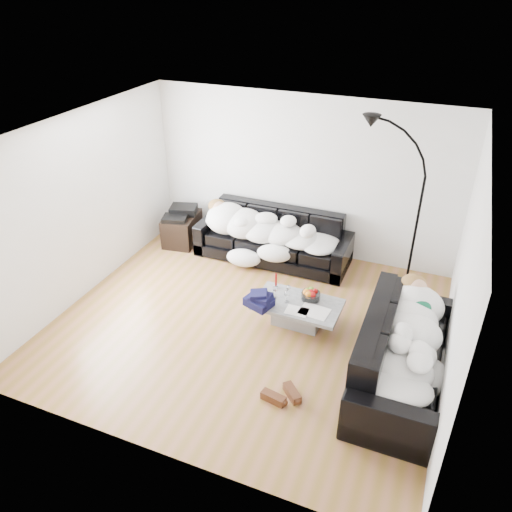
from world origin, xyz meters
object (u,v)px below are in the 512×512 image
at_px(wine_glass_b, 275,292).
at_px(stereo, 181,212).
at_px(wine_glass_c, 287,296).
at_px(candle_right, 276,281).
at_px(fruit_bowl, 311,294).
at_px(sleeper_right, 407,338).
at_px(av_cabinet, 182,229).
at_px(floor_lamp, 416,226).
at_px(sleeper_back, 272,225).
at_px(sofa_right, 404,352).
at_px(shoes, 282,395).
at_px(sofa_back, 273,236).
at_px(wine_glass_a, 288,290).
at_px(candle_left, 276,281).
at_px(coffee_table, 297,313).

relative_size(wine_glass_b, stereo, 0.41).
bearing_deg(wine_glass_c, candle_right, 133.20).
bearing_deg(fruit_bowl, stereo, 154.59).
bearing_deg(sleeper_right, stereo, 63.15).
distance_m(av_cabinet, floor_lamp, 3.94).
relative_size(sleeper_right, fruit_bowl, 7.39).
relative_size(sleeper_back, wine_glass_c, 11.76).
bearing_deg(sleeper_back, sofa_right, -40.82).
relative_size(shoes, floor_lamp, 0.21).
bearing_deg(sleeper_right, sofa_back, 48.49).
height_order(wine_glass_a, candle_left, candle_left).
relative_size(wine_glass_b, candle_right, 0.78).
distance_m(coffee_table, wine_glass_a, 0.33).
bearing_deg(wine_glass_a, av_cabinet, 151.38).
xyz_separation_m(sleeper_back, coffee_table, (0.92, -1.44, -0.46)).
height_order(sofa_back, candle_right, sofa_back).
relative_size(candle_right, floor_lamp, 0.10).
relative_size(sleeper_right, wine_glass_c, 10.43).
bearing_deg(sleeper_right, shoes, 123.50).
distance_m(sofa_back, stereo, 1.67).
height_order(wine_glass_c, candle_left, candle_left).
bearing_deg(av_cabinet, wine_glass_c, -39.69).
distance_m(fruit_bowl, candle_right, 0.52).
bearing_deg(floor_lamp, sleeper_right, -71.44).
distance_m(sofa_back, candle_right, 1.38).
height_order(sofa_right, wine_glass_a, sofa_right).
height_order(shoes, av_cabinet, av_cabinet).
distance_m(candle_left, candle_right, 0.01).
xyz_separation_m(shoes, floor_lamp, (0.98, 2.64, 1.07)).
distance_m(sofa_right, stereo, 4.51).
height_order(sleeper_back, wine_glass_c, sleeper_back).
bearing_deg(floor_lamp, wine_glass_c, -124.45).
bearing_deg(fruit_bowl, wine_glass_c, -145.45).
bearing_deg(wine_glass_b, fruit_bowl, 18.13).
height_order(fruit_bowl, stereo, stereo).
xyz_separation_m(fruit_bowl, wine_glass_b, (-0.45, -0.15, 0.01)).
distance_m(coffee_table, shoes, 1.40).
relative_size(coffee_table, wine_glass_b, 6.39).
distance_m(shoes, av_cabinet, 4.01).
height_order(fruit_bowl, wine_glass_b, wine_glass_b).
height_order(candle_right, stereo, stereo).
relative_size(wine_glass_a, stereo, 0.35).
relative_size(coffee_table, wine_glass_a, 7.49).
bearing_deg(wine_glass_a, wine_glass_c, -78.96).
xyz_separation_m(sleeper_back, candle_right, (0.53, -1.23, -0.18)).
distance_m(sofa_back, sleeper_right, 3.16).
distance_m(candle_right, stereo, 2.51).
bearing_deg(sofa_right, shoes, 123.50).
height_order(sleeper_back, wine_glass_b, sleeper_back).
xyz_separation_m(fruit_bowl, shoes, (0.15, -1.53, -0.36)).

